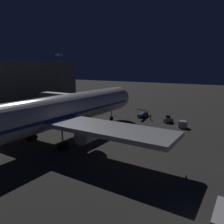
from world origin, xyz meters
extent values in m
plane|color=#383533|center=(0.00, 0.00, 0.00)|extent=(320.00, 320.00, 0.00)
cylinder|color=silver|center=(0.00, 9.42, 5.93)|extent=(6.15, 51.99, 6.15)
sphere|color=silver|center=(0.00, -16.58, 5.93)|extent=(6.02, 6.02, 6.02)
cube|color=navy|center=(0.00, 9.42, 5.47)|extent=(6.21, 49.91, 0.50)
cube|color=black|center=(0.00, -14.73, 7.01)|extent=(3.38, 1.40, 0.90)
cube|color=#B7BABF|center=(0.00, 8.83, 4.86)|extent=(48.18, 7.49, 0.70)
cylinder|color=#B7BABF|center=(-8.60, 7.83, 2.99)|extent=(2.74, 4.67, 2.74)
cylinder|color=black|center=(-8.60, 5.50, 2.99)|extent=(2.33, 0.15, 2.33)
cylinder|color=#B7BABF|center=(8.60, 7.83, 2.99)|extent=(2.74, 4.67, 2.74)
cylinder|color=black|center=(8.60, 5.50, 2.99)|extent=(2.33, 0.15, 2.33)
cylinder|color=#B7BABF|center=(0.00, -13.08, 2.33)|extent=(0.28, 0.28, 2.26)
cylinder|color=black|center=(0.00, -13.08, 0.60)|extent=(0.45, 1.20, 1.20)
cylinder|color=#B7BABF|center=(-4.20, 9.83, 2.33)|extent=(0.28, 0.28, 2.26)
cylinder|color=black|center=(-4.20, 9.18, 0.60)|extent=(0.45, 1.20, 1.20)
cylinder|color=black|center=(-4.20, 10.48, 0.60)|extent=(0.45, 1.20, 1.20)
cylinder|color=#B7BABF|center=(4.20, 9.83, 2.33)|extent=(0.28, 0.28, 2.26)
cylinder|color=black|center=(4.20, 9.18, 0.60)|extent=(0.45, 1.20, 1.20)
cylinder|color=black|center=(4.20, 10.48, 0.60)|extent=(0.45, 1.20, 1.20)
cube|color=#9E9E99|center=(12.52, -7.83, 5.93)|extent=(16.84, 2.60, 2.50)
cube|color=#9E9E99|center=(4.10, -7.83, 5.93)|extent=(3.20, 3.40, 3.00)
cube|color=black|center=(2.70, -7.83, 5.93)|extent=(0.70, 3.20, 2.70)
cylinder|color=#B7BABF|center=(5.10, -7.83, 2.34)|extent=(0.56, 0.56, 4.68)
cylinder|color=black|center=(4.50, -7.83, 0.30)|extent=(0.25, 0.60, 0.60)
cylinder|color=black|center=(5.70, -7.83, 0.30)|extent=(0.25, 0.60, 0.60)
cylinder|color=#59595E|center=(25.50, -19.65, 9.17)|extent=(0.40, 0.40, 18.34)
cube|color=#F9EFC6|center=(24.60, -19.65, 18.59)|extent=(1.10, 0.50, 0.60)
cube|color=#F9EFC6|center=(26.40, -19.65, 18.59)|extent=(1.10, 0.50, 0.60)
cube|color=#234C9E|center=(-5.34, -21.94, 0.70)|extent=(1.60, 4.09, 0.70)
cube|color=black|center=(-5.34, -21.94, 1.95)|extent=(0.90, 7.16, 1.97)
cylinder|color=black|center=(-6.20, -23.37, 0.35)|extent=(0.24, 0.70, 0.70)
cylinder|color=black|center=(-4.48, -23.37, 0.35)|extent=(0.24, 0.70, 0.70)
cylinder|color=black|center=(-6.20, -20.51, 0.35)|extent=(0.24, 0.70, 0.70)
cylinder|color=black|center=(-4.48, -20.51, 0.35)|extent=(0.24, 0.70, 0.70)
cube|color=slate|center=(-13.83, -19.50, 0.80)|extent=(1.50, 2.49, 0.90)
cube|color=black|center=(-13.83, -19.13, 1.60)|extent=(1.20, 0.20, 0.70)
cylinder|color=black|center=(-14.64, -20.38, 0.35)|extent=(0.24, 0.70, 0.70)
cylinder|color=black|center=(-13.02, -20.38, 0.35)|extent=(0.24, 0.70, 0.70)
cylinder|color=black|center=(-14.64, -18.63, 0.35)|extent=(0.24, 0.70, 0.70)
cylinder|color=black|center=(-13.02, -18.63, 0.35)|extent=(0.24, 0.70, 0.70)
cylinder|color=black|center=(-30.11, 16.84, 0.35)|extent=(0.24, 0.70, 0.70)
cube|color=#B7BABF|center=(-18.49, -16.24, 0.82)|extent=(1.73, 1.77, 1.63)
cylinder|color=black|center=(-8.76, -19.48, 0.44)|extent=(0.28, 0.28, 0.89)
cylinder|color=yellow|center=(-8.76, -19.48, 1.20)|extent=(0.40, 0.40, 0.63)
sphere|color=tan|center=(-8.76, -19.48, 1.63)|extent=(0.24, 0.24, 0.24)
sphere|color=yellow|center=(-8.76, -19.48, 1.68)|extent=(0.23, 0.23, 0.23)
cone|color=orange|center=(-2.20, -18.58, 0.28)|extent=(0.36, 0.36, 0.55)
cone|color=orange|center=(2.20, -18.58, 0.28)|extent=(0.36, 0.36, 0.55)
cone|color=orange|center=(-25.59, 8.83, 0.28)|extent=(0.36, 0.36, 0.55)
camera|label=1|loc=(-31.71, 36.99, 14.46)|focal=35.64mm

